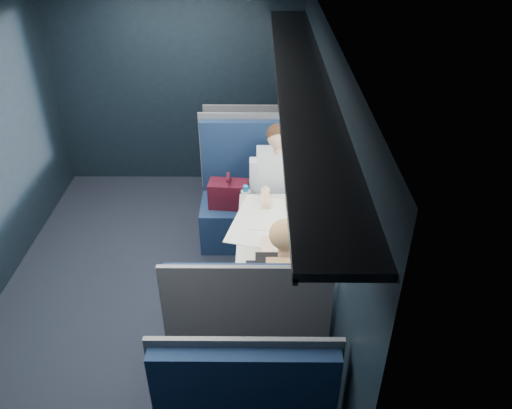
{
  "coord_description": "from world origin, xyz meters",
  "views": [
    {
      "loc": [
        0.92,
        -3.35,
        3.12
      ],
      "look_at": [
        0.9,
        0.0,
        0.95
      ],
      "focal_mm": 35.0,
      "sensor_mm": 36.0,
      "label": 1
    }
  ],
  "objects_px": {
    "table": "(272,233)",
    "cup": "(294,193)",
    "bottle_small": "(301,203)",
    "seat_bay_far": "(248,334)",
    "seat_row_front": "(253,159)",
    "man": "(278,185)",
    "woman": "(284,285)",
    "laptop": "(312,216)",
    "seat_bay_near": "(250,201)"
  },
  "relations": [
    {
      "from": "seat_row_front",
      "to": "cup",
      "type": "height_order",
      "value": "seat_row_front"
    },
    {
      "from": "seat_bay_far",
      "to": "table",
      "type": "bearing_deg",
      "value": 78.22
    },
    {
      "from": "bottle_small",
      "to": "table",
      "type": "bearing_deg",
      "value": -138.78
    },
    {
      "from": "seat_bay_near",
      "to": "woman",
      "type": "bearing_deg",
      "value": -80.52
    },
    {
      "from": "seat_bay_far",
      "to": "laptop",
      "type": "height_order",
      "value": "seat_bay_far"
    },
    {
      "from": "man",
      "to": "laptop",
      "type": "relative_size",
      "value": 3.96
    },
    {
      "from": "table",
      "to": "seat_bay_near",
      "type": "bearing_deg",
      "value": 102.71
    },
    {
      "from": "seat_bay_far",
      "to": "man",
      "type": "height_order",
      "value": "man"
    },
    {
      "from": "laptop",
      "to": "man",
      "type": "bearing_deg",
      "value": 112.0
    },
    {
      "from": "laptop",
      "to": "bottle_small",
      "type": "bearing_deg",
      "value": 116.22
    },
    {
      "from": "woman",
      "to": "cup",
      "type": "height_order",
      "value": "woman"
    },
    {
      "from": "seat_bay_far",
      "to": "bottle_small",
      "type": "relative_size",
      "value": 6.43
    },
    {
      "from": "table",
      "to": "seat_row_front",
      "type": "bearing_deg",
      "value": 95.8
    },
    {
      "from": "seat_row_front",
      "to": "cup",
      "type": "bearing_deg",
      "value": -74.02
    },
    {
      "from": "woman",
      "to": "laptop",
      "type": "xyz_separation_m",
      "value": [
        0.26,
        0.75,
        0.08
      ]
    },
    {
      "from": "man",
      "to": "bottle_small",
      "type": "xyz_separation_m",
      "value": [
        0.18,
        -0.48,
        0.11
      ]
    },
    {
      "from": "table",
      "to": "laptop",
      "type": "height_order",
      "value": "laptop"
    },
    {
      "from": "bottle_small",
      "to": "cup",
      "type": "height_order",
      "value": "bottle_small"
    },
    {
      "from": "woman",
      "to": "laptop",
      "type": "height_order",
      "value": "woman"
    },
    {
      "from": "seat_bay_far",
      "to": "seat_row_front",
      "type": "height_order",
      "value": "seat_bay_far"
    },
    {
      "from": "table",
      "to": "laptop",
      "type": "bearing_deg",
      "value": 7.95
    },
    {
      "from": "bottle_small",
      "to": "laptop",
      "type": "bearing_deg",
      "value": -63.78
    },
    {
      "from": "table",
      "to": "seat_bay_near",
      "type": "height_order",
      "value": "seat_bay_near"
    },
    {
      "from": "table",
      "to": "cup",
      "type": "bearing_deg",
      "value": 64.93
    },
    {
      "from": "seat_bay_far",
      "to": "seat_row_front",
      "type": "distance_m",
      "value": 2.67
    },
    {
      "from": "seat_row_front",
      "to": "seat_bay_far",
      "type": "bearing_deg",
      "value": -90.0
    },
    {
      "from": "seat_bay_near",
      "to": "cup",
      "type": "height_order",
      "value": "seat_bay_near"
    },
    {
      "from": "seat_bay_near",
      "to": "laptop",
      "type": "bearing_deg",
      "value": -57.29
    },
    {
      "from": "seat_bay_far",
      "to": "bottle_small",
      "type": "bearing_deg",
      "value": 68.51
    },
    {
      "from": "man",
      "to": "laptop",
      "type": "height_order",
      "value": "man"
    },
    {
      "from": "bottle_small",
      "to": "man",
      "type": "bearing_deg",
      "value": 110.45
    },
    {
      "from": "seat_row_front",
      "to": "man",
      "type": "distance_m",
      "value": 1.17
    },
    {
      "from": "table",
      "to": "seat_bay_near",
      "type": "distance_m",
      "value": 0.92
    },
    {
      "from": "seat_bay_near",
      "to": "laptop",
      "type": "height_order",
      "value": "seat_bay_near"
    },
    {
      "from": "man",
      "to": "cup",
      "type": "distance_m",
      "value": 0.3
    },
    {
      "from": "cup",
      "to": "seat_row_front",
      "type": "bearing_deg",
      "value": 105.98
    },
    {
      "from": "laptop",
      "to": "table",
      "type": "bearing_deg",
      "value": -172.05
    },
    {
      "from": "bottle_small",
      "to": "cup",
      "type": "bearing_deg",
      "value": 100.52
    },
    {
      "from": "seat_bay_far",
      "to": "cup",
      "type": "xyz_separation_m",
      "value": [
        0.39,
        1.31,
        0.37
      ]
    },
    {
      "from": "seat_bay_near",
      "to": "seat_bay_far",
      "type": "height_order",
      "value": "same"
    },
    {
      "from": "woman",
      "to": "bottle_small",
      "type": "height_order",
      "value": "woman"
    },
    {
      "from": "seat_bay_near",
      "to": "woman",
      "type": "distance_m",
      "value": 1.62
    },
    {
      "from": "seat_row_front",
      "to": "cup",
      "type": "xyz_separation_m",
      "value": [
        0.39,
        -1.36,
        0.38
      ]
    },
    {
      "from": "table",
      "to": "seat_bay_far",
      "type": "relative_size",
      "value": 0.79
    },
    {
      "from": "seat_bay_near",
      "to": "seat_row_front",
      "type": "relative_size",
      "value": 1.09
    },
    {
      "from": "cup",
      "to": "seat_bay_near",
      "type": "bearing_deg",
      "value": 133.28
    },
    {
      "from": "seat_bay_near",
      "to": "bottle_small",
      "type": "relative_size",
      "value": 6.43
    },
    {
      "from": "seat_bay_far",
      "to": "bottle_small",
      "type": "height_order",
      "value": "seat_bay_far"
    },
    {
      "from": "bottle_small",
      "to": "seat_bay_far",
      "type": "bearing_deg",
      "value": -111.49
    },
    {
      "from": "man",
      "to": "seat_row_front",
      "type": "bearing_deg",
      "value": 102.83
    }
  ]
}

